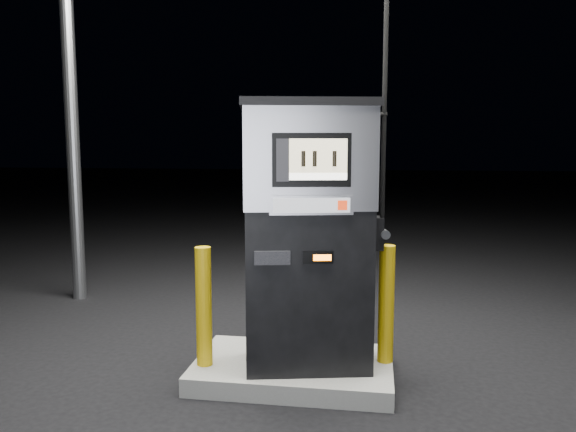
# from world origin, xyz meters

# --- Properties ---
(ground) EXTENTS (80.00, 80.00, 0.00)m
(ground) POSITION_xyz_m (0.00, 0.00, 0.00)
(ground) COLOR black
(ground) RESTS_ON ground
(pump_island) EXTENTS (1.60, 1.00, 0.15)m
(pump_island) POSITION_xyz_m (0.00, 0.00, 0.07)
(pump_island) COLOR slate
(pump_island) RESTS_ON ground
(fuel_dispenser) EXTENTS (1.20, 0.82, 4.33)m
(fuel_dispenser) POSITION_xyz_m (0.13, -0.06, 1.22)
(fuel_dispenser) COLOR black
(fuel_dispenser) RESTS_ON pump_island
(bollard_left) EXTENTS (0.16, 0.16, 0.96)m
(bollard_left) POSITION_xyz_m (-0.69, -0.19, 0.63)
(bollard_left) COLOR gold
(bollard_left) RESTS_ON pump_island
(bollard_right) EXTENTS (0.15, 0.15, 0.96)m
(bollard_right) POSITION_xyz_m (0.74, 0.11, 0.63)
(bollard_right) COLOR gold
(bollard_right) RESTS_ON pump_island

